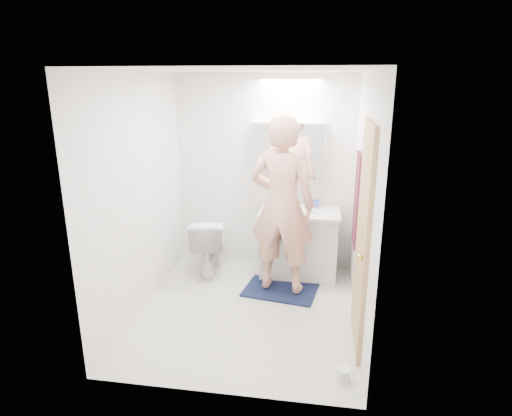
% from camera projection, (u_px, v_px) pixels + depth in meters
% --- Properties ---
extents(floor, '(2.50, 2.50, 0.00)m').
position_uv_depth(floor, '(248.00, 311.00, 4.49)').
color(floor, silver).
rests_on(floor, ground).
extents(ceiling, '(2.50, 2.50, 0.00)m').
position_uv_depth(ceiling, '(246.00, 70.00, 3.80)').
color(ceiling, white).
rests_on(ceiling, floor).
extents(wall_back, '(2.50, 0.00, 2.50)m').
position_uv_depth(wall_back, '(264.00, 173.00, 5.33)').
color(wall_back, white).
rests_on(wall_back, floor).
extents(wall_front, '(2.50, 0.00, 2.50)m').
position_uv_depth(wall_front, '(215.00, 249.00, 2.96)').
color(wall_front, white).
rests_on(wall_front, floor).
extents(wall_left, '(0.00, 2.50, 2.50)m').
position_uv_depth(wall_left, '(139.00, 196.00, 4.31)').
color(wall_left, white).
rests_on(wall_left, floor).
extents(wall_right, '(0.00, 2.50, 2.50)m').
position_uv_depth(wall_right, '(364.00, 205.00, 3.98)').
color(wall_right, white).
rests_on(wall_right, floor).
extents(vanity_cabinet, '(0.90, 0.55, 0.78)m').
position_uv_depth(vanity_cabinet, '(299.00, 245.00, 5.22)').
color(vanity_cabinet, silver).
rests_on(vanity_cabinet, floor).
extents(countertop, '(0.95, 0.58, 0.04)m').
position_uv_depth(countertop, '(300.00, 213.00, 5.10)').
color(countertop, silver).
rests_on(countertop, vanity_cabinet).
extents(sink_basin, '(0.36, 0.36, 0.03)m').
position_uv_depth(sink_basin, '(300.00, 209.00, 5.12)').
color(sink_basin, white).
rests_on(sink_basin, countertop).
extents(faucet, '(0.02, 0.02, 0.16)m').
position_uv_depth(faucet, '(301.00, 200.00, 5.28)').
color(faucet, silver).
rests_on(faucet, countertop).
extents(medicine_cabinet, '(0.88, 0.14, 0.70)m').
position_uv_depth(medicine_cabinet, '(289.00, 151.00, 5.12)').
color(medicine_cabinet, white).
rests_on(medicine_cabinet, wall_back).
extents(mirror_panel, '(0.84, 0.01, 0.66)m').
position_uv_depth(mirror_panel, '(288.00, 152.00, 5.05)').
color(mirror_panel, silver).
rests_on(mirror_panel, medicine_cabinet).
extents(toilet, '(0.50, 0.76, 0.73)m').
position_uv_depth(toilet, '(209.00, 245.00, 5.28)').
color(toilet, white).
rests_on(toilet, floor).
extents(bath_rug, '(0.88, 0.67, 0.02)m').
position_uv_depth(bath_rug, '(280.00, 290.00, 4.90)').
color(bath_rug, '#121E3A').
rests_on(bath_rug, floor).
extents(person, '(0.78, 0.57, 1.95)m').
position_uv_depth(person, '(282.00, 205.00, 4.61)').
color(person, '#DC9A84').
rests_on(person, bath_rug).
extents(door, '(0.04, 0.80, 2.00)m').
position_uv_depth(door, '(363.00, 239.00, 3.71)').
color(door, tan).
rests_on(door, wall_right).
extents(door_knob, '(0.06, 0.06, 0.06)m').
position_uv_depth(door_knob, '(360.00, 257.00, 3.45)').
color(door_knob, gold).
rests_on(door_knob, door).
extents(towel, '(0.02, 0.42, 1.00)m').
position_uv_depth(towel, '(356.00, 200.00, 4.53)').
color(towel, '#101633').
rests_on(towel, wall_right).
extents(towel_hook, '(0.07, 0.02, 0.02)m').
position_uv_depth(towel_hook, '(359.00, 151.00, 4.39)').
color(towel_hook, silver).
rests_on(towel_hook, wall_right).
extents(soap_bottle_a, '(0.11, 0.11, 0.21)m').
position_uv_depth(soap_bottle_a, '(281.00, 198.00, 5.25)').
color(soap_bottle_a, '#D1C087').
rests_on(soap_bottle_a, countertop).
extents(soap_bottle_b, '(0.12, 0.12, 0.19)m').
position_uv_depth(soap_bottle_b, '(282.00, 199.00, 5.27)').
color(soap_bottle_b, '#5B92C3').
rests_on(soap_bottle_b, countertop).
extents(toothbrush_cup, '(0.11, 0.11, 0.09)m').
position_uv_depth(toothbrush_cup, '(316.00, 204.00, 5.21)').
color(toothbrush_cup, '#4367CB').
rests_on(toothbrush_cup, countertop).
extents(toilet_paper_roll, '(0.11, 0.11, 0.10)m').
position_uv_depth(toilet_paper_roll, '(343.00, 374.00, 3.44)').
color(toilet_paper_roll, white).
rests_on(toilet_paper_roll, floor).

